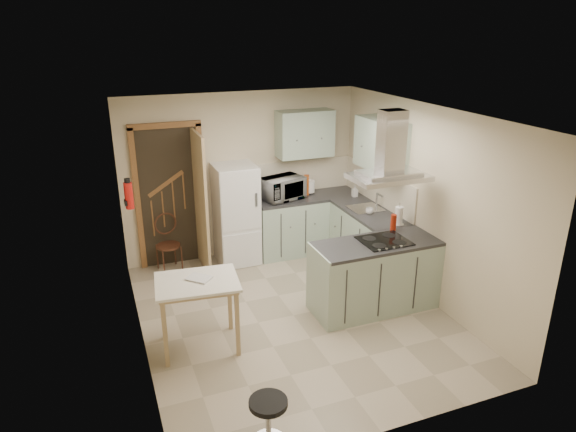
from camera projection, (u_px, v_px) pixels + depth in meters
name	position (u px, v px, depth m)	size (l,w,h in m)	color
floor	(293.00, 315.00, 6.38)	(4.20, 4.20, 0.00)	tan
ceiling	(294.00, 113.00, 5.51)	(4.20, 4.20, 0.00)	silver
back_wall	(242.00, 175.00, 7.78)	(3.60, 3.60, 0.00)	beige
left_wall	(133.00, 244.00, 5.33)	(4.20, 4.20, 0.00)	beige
right_wall	(424.00, 203.00, 6.56)	(4.20, 4.20, 0.00)	beige
doorway	(170.00, 197.00, 7.45)	(1.10, 0.12, 2.10)	brown
fridge	(236.00, 214.00, 7.62)	(0.60, 0.60, 1.50)	white
counter_back	(290.00, 225.00, 8.02)	(1.08, 0.60, 0.90)	#9EB2A0
counter_right	(358.00, 233.00, 7.72)	(0.60, 1.95, 0.90)	#9EB2A0
splashback	(301.00, 176.00, 8.13)	(1.68, 0.02, 0.50)	beige
wall_cabinet_back	(305.00, 134.00, 7.74)	(0.85, 0.35, 0.70)	#9EB2A0
wall_cabinet_right	(381.00, 145.00, 7.03)	(0.35, 0.90, 0.70)	#9EB2A0
peninsula	(375.00, 275.00, 6.41)	(1.55, 0.65, 0.90)	#9EB2A0
hob	(384.00, 241.00, 6.29)	(0.58, 0.50, 0.01)	black
extractor_hood	(389.00, 177.00, 6.01)	(0.90, 0.55, 0.10)	silver
sink	(365.00, 208.00, 7.40)	(0.45, 0.40, 0.01)	silver
fire_extinguisher	(129.00, 196.00, 6.05)	(0.10, 0.10, 0.32)	#B2140F
drop_leaf_table	(199.00, 314.00, 5.63)	(0.88, 0.66, 0.82)	tan
bentwood_chair	(168.00, 246.00, 7.44)	(0.34, 0.34, 0.77)	#4E1E1A
stool	(269.00, 421.00, 4.36)	(0.33, 0.33, 0.45)	black
microwave	(282.00, 188.00, 7.76)	(0.62, 0.42, 0.34)	black
kettle	(310.00, 186.00, 8.05)	(0.16, 0.16, 0.23)	white
cereal_box	(307.00, 185.00, 8.03)	(0.08, 0.19, 0.28)	#D05518
soap_bottle	(355.00, 191.00, 7.91)	(0.08, 0.08, 0.17)	#A9AAB5
paper_towel	(399.00, 216.00, 6.77)	(0.10, 0.10, 0.26)	white
cup	(370.00, 211.00, 7.19)	(0.11, 0.11, 0.08)	white
red_bottle	(393.00, 222.00, 6.59)	(0.07, 0.07, 0.21)	#AA240E
book	(194.00, 278.00, 5.42)	(0.18, 0.25, 0.11)	#A7373A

